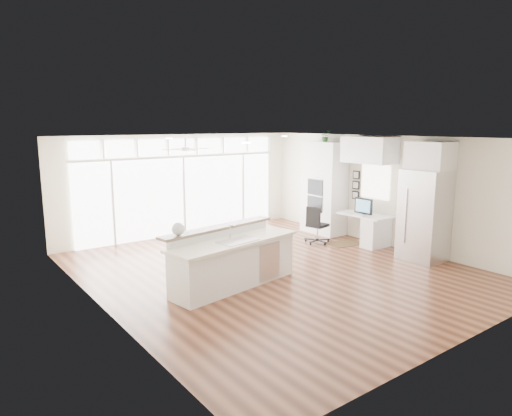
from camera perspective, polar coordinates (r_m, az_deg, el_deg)
floor at (r=9.49m, az=2.37°, el=-7.84°), size 7.00×8.00×0.02m
ceiling at (r=9.02m, az=2.50°, el=8.74°), size 7.00×8.00×0.02m
wall_back at (r=12.48m, az=-9.24°, el=2.87°), size 7.00×0.04×2.70m
wall_front at (r=6.63m, az=24.86°, el=-4.67°), size 7.00×0.04×2.70m
wall_left at (r=7.50m, az=-18.83°, el=-2.57°), size 0.04×8.00×2.70m
wall_right at (r=11.66m, az=15.92°, el=2.07°), size 0.04×8.00×2.70m
glass_wall at (r=12.47m, az=-9.07°, el=1.48°), size 5.80×0.06×2.08m
transom_row at (r=12.34m, az=-9.25°, el=7.59°), size 5.90×0.06×0.40m
desk_window at (r=11.78m, az=14.69°, el=3.20°), size 0.04×0.85×0.85m
ceiling_fan at (r=11.09m, az=-8.82°, el=7.81°), size 1.16×1.16×0.32m
recessed_lights at (r=9.17m, az=1.70°, el=8.65°), size 3.40×3.00×0.02m
oven_cabinet at (r=12.60m, az=8.48°, el=2.50°), size 0.64×1.20×2.50m
desk_nook at (r=11.73m, az=13.42°, el=-2.58°), size 0.72×1.30×0.76m
upper_cabinets at (r=11.49m, az=13.96°, el=7.07°), size 0.64×1.30×0.64m
refrigerator at (r=10.64m, az=20.30°, el=-0.87°), size 0.76×0.90×2.00m
fridge_cabinet at (r=10.52m, az=20.93°, el=6.13°), size 0.64×0.90×0.60m
framed_photos at (r=12.20m, az=12.39°, el=2.82°), size 0.06×0.22×0.80m
kitchen_island at (r=8.46m, az=-2.73°, el=-6.28°), size 2.82×1.44×1.07m
rug at (r=11.73m, az=10.97°, el=-4.38°), size 0.91×0.72×0.01m
office_chair at (r=11.60m, az=7.71°, el=-2.09°), size 0.57×0.55×0.93m
fishbowl at (r=8.00m, az=-9.70°, el=-2.58°), size 0.28×0.28×0.23m
monitor at (r=11.55m, az=13.29°, el=0.26°), size 0.10×0.53×0.44m
keyboard at (r=11.46m, az=12.70°, el=-0.87°), size 0.11×0.29×0.01m
potted_plant at (r=12.49m, az=8.65°, el=8.73°), size 0.31×0.34×0.23m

